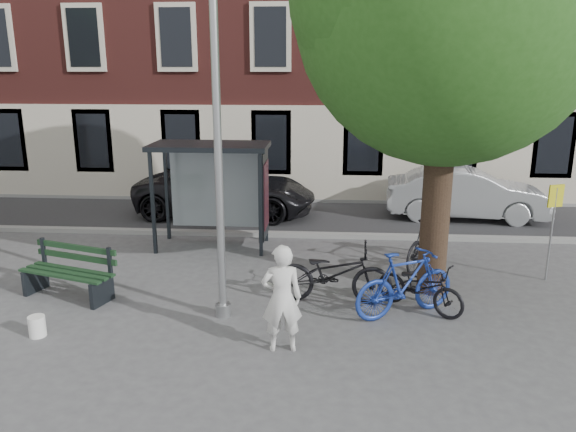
# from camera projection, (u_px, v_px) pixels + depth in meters

# --- Properties ---
(ground) EXTENTS (90.00, 90.00, 0.00)m
(ground) POSITION_uv_depth(u_px,v_px,m) (223.00, 316.00, 10.30)
(ground) COLOR #4C4C4F
(ground) RESTS_ON ground
(road) EXTENTS (40.00, 4.00, 0.01)m
(road) POSITION_uv_depth(u_px,v_px,m) (265.00, 216.00, 17.04)
(road) COLOR #28282B
(road) RESTS_ON ground
(curb_near) EXTENTS (40.00, 0.25, 0.12)m
(curb_near) POSITION_uv_depth(u_px,v_px,m) (257.00, 234.00, 15.10)
(curb_near) COLOR gray
(curb_near) RESTS_ON ground
(curb_far) EXTENTS (40.00, 0.25, 0.12)m
(curb_far) POSITION_uv_depth(u_px,v_px,m) (272.00, 200.00, 18.95)
(curb_far) COLOR gray
(curb_far) RESTS_ON ground
(lamppost) EXTENTS (0.28, 0.35, 6.11)m
(lamppost) POSITION_uv_depth(u_px,v_px,m) (219.00, 166.00, 9.58)
(lamppost) COLOR #9EA0A3
(lamppost) RESTS_ON ground
(bus_shelter) EXTENTS (2.85, 1.45, 2.62)m
(bus_shelter) POSITION_uv_depth(u_px,v_px,m) (227.00, 172.00, 13.80)
(bus_shelter) COLOR #1E2328
(bus_shelter) RESTS_ON ground
(painter) EXTENTS (0.70, 0.52, 1.78)m
(painter) POSITION_uv_depth(u_px,v_px,m) (282.00, 298.00, 8.86)
(painter) COLOR silver
(painter) RESTS_ON ground
(bench) EXTENTS (2.04, 1.18, 1.00)m
(bench) POSITION_uv_depth(u_px,v_px,m) (69.00, 274.00, 11.06)
(bench) COLOR #1E2328
(bench) RESTS_ON ground
(bike_a) EXTENTS (2.30, 0.89, 1.19)m
(bike_a) POSITION_uv_depth(u_px,v_px,m) (333.00, 273.00, 10.74)
(bike_a) COLOR black
(bike_a) RESTS_ON ground
(bike_b) EXTENTS (2.11, 1.50, 1.25)m
(bike_b) POSITION_uv_depth(u_px,v_px,m) (405.00, 283.00, 10.17)
(bike_b) COLOR navy
(bike_b) RESTS_ON ground
(bike_c) EXTENTS (1.79, 1.54, 0.93)m
(bike_c) POSITION_uv_depth(u_px,v_px,m) (420.00, 287.00, 10.43)
(bike_c) COLOR black
(bike_c) RESTS_ON ground
(bike_d) EXTENTS (1.60, 2.00, 1.21)m
(bike_d) POSITION_uv_depth(u_px,v_px,m) (427.00, 242.00, 12.63)
(bike_d) COLOR black
(bike_d) RESTS_ON ground
(car_dark) EXTENTS (5.49, 2.64, 1.51)m
(car_dark) POSITION_uv_depth(u_px,v_px,m) (226.00, 190.00, 17.14)
(car_dark) COLOR black
(car_dark) RESTS_ON ground
(car_silver) EXTENTS (4.77, 2.02, 1.53)m
(car_silver) POSITION_uv_depth(u_px,v_px,m) (466.00, 193.00, 16.68)
(car_silver) COLOR #9C9FA3
(car_silver) RESTS_ON ground
(bucket_b) EXTENTS (0.35, 0.35, 0.36)m
(bucket_b) POSITION_uv_depth(u_px,v_px,m) (37.00, 326.00, 9.49)
(bucket_b) COLOR white
(bucket_b) RESTS_ON ground
(notice_sign) EXTENTS (0.35, 0.16, 2.09)m
(notice_sign) POSITION_uv_depth(u_px,v_px,m) (554.00, 210.00, 11.62)
(notice_sign) COLOR #9EA0A3
(notice_sign) RESTS_ON ground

